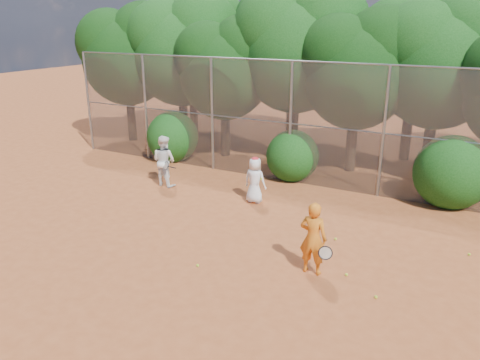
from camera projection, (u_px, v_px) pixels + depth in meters
The scene contains 22 objects.
ground at pixel (227, 265), 10.52m from camera, with size 80.00×80.00×0.00m, color #984922.
fence_back at pixel (316, 125), 14.91m from camera, with size 20.05×0.09×4.03m.
tree_0 at pixel (128, 51), 20.15m from camera, with size 4.38×3.81×6.00m.
tree_1 at pixel (182, 47), 19.38m from camera, with size 4.64×4.03×6.35m.
tree_2 at pixel (226, 65), 17.87m from camera, with size 3.99×3.47×5.47m.
tree_3 at pixel (298, 43), 17.33m from camera, with size 4.89×4.26×6.70m.
tree_4 at pixel (359, 65), 15.92m from camera, with size 4.19×3.64×5.73m.
tree_5 at pixel (442, 57), 15.38m from camera, with size 4.51×3.92×6.17m.
tree_9 at pixel (193, 40), 21.69m from camera, with size 4.83×4.20×6.62m.
tree_10 at pixel (296, 35), 19.53m from camera, with size 5.15×4.48×7.06m.
tree_11 at pixel (418, 50), 17.12m from camera, with size 4.64×4.03×6.35m.
bush_0 at pixel (173, 135), 18.12m from camera, with size 2.00×2.00×2.00m, color #0F3E0F.
bush_1 at pixel (293, 154), 15.93m from camera, with size 1.80×1.80×1.80m, color #0F3E0F.
bush_2 at pixel (452, 169), 13.63m from camera, with size 2.20×2.20×2.20m, color #0F3E0F.
player_yellow at pixel (313, 238), 9.95m from camera, with size 0.81×0.48×1.64m.
player_teen at pixel (255, 180), 13.91m from camera, with size 0.69×0.46×1.42m.
player_white at pixel (164, 161), 15.31m from camera, with size 0.92×0.79×1.68m.
ball_0 at pixel (376, 297), 9.24m from camera, with size 0.07×0.07×0.07m, color #B3D426.
ball_1 at pixel (335, 239), 11.68m from camera, with size 0.07×0.07×0.07m, color #B3D426.
ball_2 at pixel (346, 275), 10.05m from camera, with size 0.07×0.07×0.07m, color #B3D426.
ball_4 at pixel (198, 265), 10.43m from camera, with size 0.07×0.07×0.07m, color #B3D426.
ball_5 at pixel (469, 254), 10.92m from camera, with size 0.07×0.07×0.07m, color #B3D426.
Camera 1 is at (4.66, -8.08, 5.23)m, focal length 35.00 mm.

